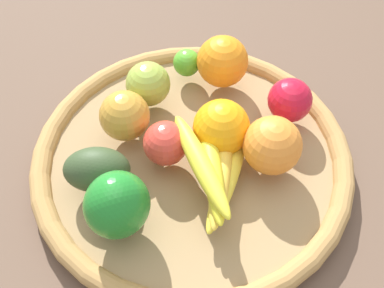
{
  "coord_description": "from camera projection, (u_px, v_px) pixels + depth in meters",
  "views": [
    {
      "loc": [
        -0.1,
        0.43,
        0.64
      ],
      "look_at": [
        0.0,
        0.0,
        0.06
      ],
      "focal_mm": 47.1,
      "sensor_mm": 36.0,
      "label": 1
    }
  ],
  "objects": [
    {
      "name": "apple_3",
      "position": [
        166.0,
        143.0,
        0.71
      ],
      "size": [
        0.09,
        0.09,
        0.06
      ],
      "primitive_type": "sphere",
      "rotation": [
        0.0,
        0.0,
        4.08
      ],
      "color": "red",
      "rests_on": "basket"
    },
    {
      "name": "orange_0",
      "position": [
        222.0,
        61.0,
        0.8
      ],
      "size": [
        0.12,
        0.12,
        0.08
      ],
      "primitive_type": "sphere",
      "rotation": [
        0.0,
        0.0,
        0.61
      ],
      "color": "orange",
      "rests_on": "basket"
    },
    {
      "name": "lime_0",
      "position": [
        187.0,
        63.0,
        0.83
      ],
      "size": [
        0.05,
        0.05,
        0.05
      ],
      "primitive_type": "sphere",
      "rotation": [
        0.0,
        0.0,
        1.78
      ],
      "color": "#50A72A",
      "rests_on": "basket"
    },
    {
      "name": "apple_2",
      "position": [
        125.0,
        116.0,
        0.74
      ],
      "size": [
        0.11,
        0.11,
        0.08
      ],
      "primitive_type": "sphere",
      "rotation": [
        0.0,
        0.0,
        2.28
      ],
      "color": "#BC852D",
      "rests_on": "basket"
    },
    {
      "name": "basket",
      "position": [
        192.0,
        160.0,
        0.76
      ],
      "size": [
        0.48,
        0.48,
        0.04
      ],
      "color": "#96794F",
      "rests_on": "ground_plane"
    },
    {
      "name": "banana_bunch",
      "position": [
        216.0,
        171.0,
        0.68
      ],
      "size": [
        0.13,
        0.18,
        0.06
      ],
      "color": "yellow",
      "rests_on": "basket"
    },
    {
      "name": "apple_1",
      "position": [
        148.0,
        84.0,
        0.78
      ],
      "size": [
        0.08,
        0.08,
        0.07
      ],
      "primitive_type": "sphere",
      "rotation": [
        0.0,
        0.0,
        0.17
      ],
      "color": "#92AB3E",
      "rests_on": "basket"
    },
    {
      "name": "apple_0",
      "position": [
        290.0,
        100.0,
        0.76
      ],
      "size": [
        0.09,
        0.09,
        0.07
      ],
      "primitive_type": "sphere",
      "rotation": [
        0.0,
        0.0,
        5.87
      ],
      "color": "red",
      "rests_on": "basket"
    },
    {
      "name": "orange_1",
      "position": [
        221.0,
        128.0,
        0.72
      ],
      "size": [
        0.12,
        0.12,
        0.08
      ],
      "primitive_type": "sphere",
      "rotation": [
        0.0,
        0.0,
        3.91
      ],
      "color": "orange",
      "rests_on": "basket"
    },
    {
      "name": "orange_2",
      "position": [
        272.0,
        145.0,
        0.7
      ],
      "size": [
        0.1,
        0.1,
        0.08
      ],
      "primitive_type": "sphere",
      "rotation": [
        0.0,
        0.0,
        6.1
      ],
      "color": "orange",
      "rests_on": "basket"
    },
    {
      "name": "ground_plane",
      "position": [
        192.0,
        168.0,
        0.78
      ],
      "size": [
        2.4,
        2.4,
        0.0
      ],
      "primitive_type": "plane",
      "color": "brown",
      "rests_on": "ground"
    },
    {
      "name": "bell_pepper",
      "position": [
        117.0,
        205.0,
        0.63
      ],
      "size": [
        0.12,
        0.12,
        0.1
      ],
      "primitive_type": "ellipsoid",
      "rotation": [
        0.0,
        0.0,
        3.99
      ],
      "color": "#1E7B26",
      "rests_on": "basket"
    },
    {
      "name": "avocado",
      "position": [
        97.0,
        170.0,
        0.69
      ],
      "size": [
        0.11,
        0.08,
        0.06
      ],
      "primitive_type": "ellipsoid",
      "rotation": [
        0.0,
        0.0,
        3.4
      ],
      "color": "#314324",
      "rests_on": "basket"
    }
  ]
}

